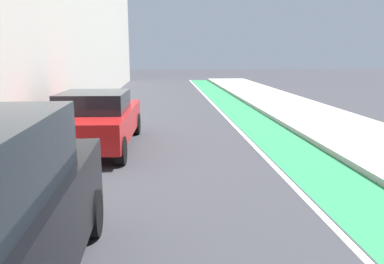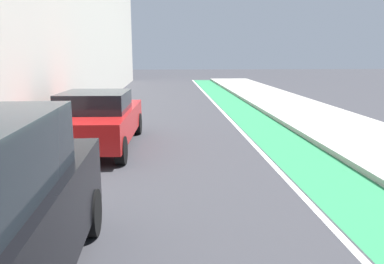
{
  "view_description": "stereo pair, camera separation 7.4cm",
  "coord_description": "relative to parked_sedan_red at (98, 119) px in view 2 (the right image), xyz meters",
  "views": [
    {
      "loc": [
        -0.66,
        5.79,
        2.52
      ],
      "look_at": [
        -0.09,
        13.44,
        0.91
      ],
      "focal_mm": 35.31,
      "sensor_mm": 36.0,
      "label": 1
    },
    {
      "loc": [
        -0.59,
        5.78,
        2.52
      ],
      "look_at": [
        -0.09,
        13.44,
        0.91
      ],
      "focal_mm": 35.31,
      "sensor_mm": 36.0,
      "label": 2
    }
  ],
  "objects": [
    {
      "name": "ground_plane",
      "position": [
        2.47,
        2.06,
        -0.79
      ],
      "size": [
        96.65,
        96.65,
        0.0
      ],
      "primitive_type": "plane",
      "color": "#38383D"
    },
    {
      "name": "lane_divider_stripe",
      "position": [
        4.29,
        4.06,
        -0.78
      ],
      "size": [
        0.12,
        43.93,
        0.0
      ],
      "primitive_type": "cube",
      "color": "white",
      "rests_on": "ground"
    },
    {
      "name": "bike_lane_paint",
      "position": [
        5.19,
        4.06,
        -0.79
      ],
      "size": [
        1.6,
        43.93,
        0.0
      ],
      "primitive_type": "cube",
      "color": "#2D8451",
      "rests_on": "ground"
    },
    {
      "name": "sidewalk_right",
      "position": [
        7.73,
        4.06,
        -0.72
      ],
      "size": [
        3.48,
        43.93,
        0.14
      ],
      "primitive_type": "cube",
      "color": "#A8A59E",
      "rests_on": "ground"
    },
    {
      "name": "parked_sedan_red",
      "position": [
        0.0,
        0.0,
        0.0
      ],
      "size": [
        2.09,
        4.52,
        1.53
      ],
      "color": "red",
      "rests_on": "ground"
    }
  ]
}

